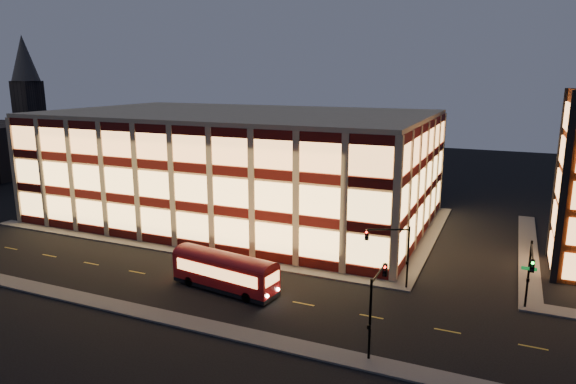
% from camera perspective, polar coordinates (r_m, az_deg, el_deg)
% --- Properties ---
extents(ground, '(200.00, 200.00, 0.00)m').
position_cam_1_polar(ground, '(57.39, -11.02, -7.01)').
color(ground, black).
rests_on(ground, ground).
extents(sidewalk_office_south, '(54.00, 2.00, 0.15)m').
position_cam_1_polar(sidewalk_office_south, '(59.81, -12.86, -6.20)').
color(sidewalk_office_south, '#514F4C').
rests_on(sidewalk_office_south, ground).
extents(sidewalk_office_east, '(2.00, 30.00, 0.15)m').
position_cam_1_polar(sidewalk_office_east, '(64.56, 15.33, -4.92)').
color(sidewalk_office_east, '#514F4C').
rests_on(sidewalk_office_east, ground).
extents(sidewalk_tower_west, '(2.00, 30.00, 0.15)m').
position_cam_1_polar(sidewalk_tower_west, '(64.08, 25.13, -5.84)').
color(sidewalk_tower_west, '#514F4C').
rests_on(sidewalk_tower_west, ground).
extents(sidewalk_near, '(100.00, 2.00, 0.15)m').
position_cam_1_polar(sidewalk_near, '(48.11, -20.01, -11.49)').
color(sidewalk_near, '#514F4C').
rests_on(sidewalk_near, ground).
extents(office_building, '(50.45, 30.45, 14.50)m').
position_cam_1_polar(office_building, '(70.96, -5.46, 3.04)').
color(office_building, tan).
rests_on(office_building, ground).
extents(church_tower, '(5.00, 5.00, 18.00)m').
position_cam_1_polar(church_tower, '(132.04, -26.69, 7.04)').
color(church_tower, '#2D2621').
rests_on(church_tower, ground).
extents(church_spire, '(6.00, 6.00, 10.00)m').
position_cam_1_polar(church_spire, '(131.69, -27.31, 13.10)').
color(church_spire, '#4C473F').
rests_on(church_spire, church_tower).
extents(traffic_signal_far, '(3.79, 1.87, 6.00)m').
position_cam_1_polar(traffic_signal_far, '(47.71, 11.59, -5.95)').
color(traffic_signal_far, black).
rests_on(traffic_signal_far, ground).
extents(traffic_signal_right, '(1.20, 4.37, 6.00)m').
position_cam_1_polar(traffic_signal_right, '(46.08, 25.30, -7.66)').
color(traffic_signal_right, black).
rests_on(traffic_signal_right, ground).
extents(traffic_signal_near, '(0.32, 4.45, 6.00)m').
position_cam_1_polar(traffic_signal_near, '(37.18, 9.75, -11.39)').
color(traffic_signal_near, black).
rests_on(traffic_signal_near, ground).
extents(trolley_bus, '(10.72, 4.12, 3.54)m').
position_cam_1_polar(trolley_bus, '(47.68, -7.04, -8.54)').
color(trolley_bus, '#9C080A').
rests_on(trolley_bus, ground).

